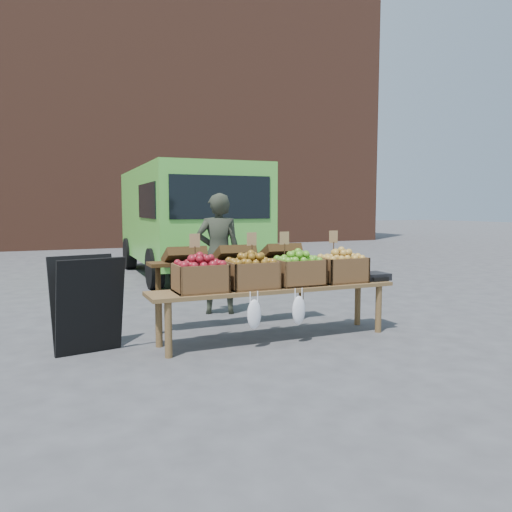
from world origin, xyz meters
name	(u,v)px	position (x,y,z in m)	size (l,w,h in m)	color
ground	(196,348)	(0.00, 0.00, 0.00)	(80.00, 80.00, 0.00)	#4B4B4E
brick_building	(75,109)	(0.00, 15.00, 5.00)	(24.00, 4.00, 10.00)	brown
delivery_van	(187,223)	(1.42, 5.30, 1.09)	(2.23, 4.87, 2.18)	#5AC33F
vendor	(219,254)	(0.77, 1.47, 0.80)	(0.58, 0.38, 1.59)	#2C3024
chalkboard_sign	(87,304)	(-1.00, 0.27, 0.48)	(0.63, 0.35, 0.95)	black
back_table	(234,283)	(0.69, 0.72, 0.52)	(2.10, 0.44, 1.04)	#3F2A12
display_bench	(275,313)	(0.88, 0.00, 0.28)	(2.70, 0.56, 0.57)	brown
crate_golden_apples	(200,278)	(0.05, 0.00, 0.71)	(0.50, 0.40, 0.28)	maroon
crate_russet_pears	(251,275)	(0.60, 0.00, 0.71)	(0.50, 0.40, 0.28)	#986515
crate_red_apples	(298,272)	(1.15, 0.00, 0.71)	(0.50, 0.40, 0.28)	#487E13
crate_green_apples	(341,269)	(1.70, 0.00, 0.71)	(0.50, 0.40, 0.28)	gold
weighing_scale	(372,276)	(2.13, 0.00, 0.61)	(0.34, 0.30, 0.08)	black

